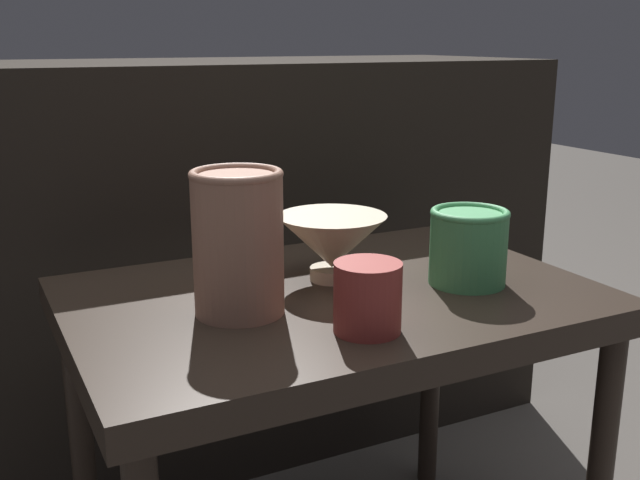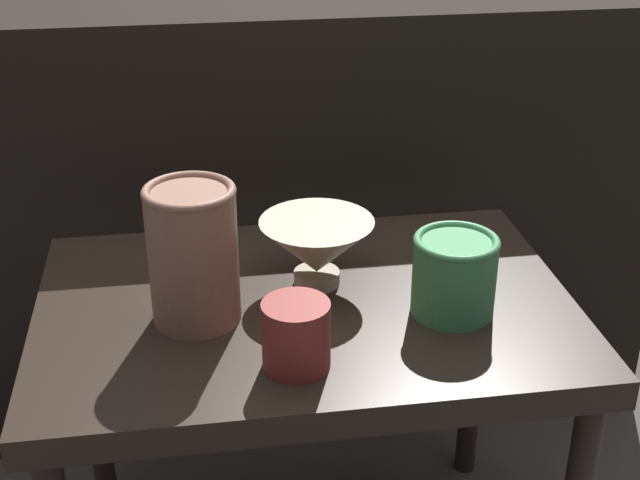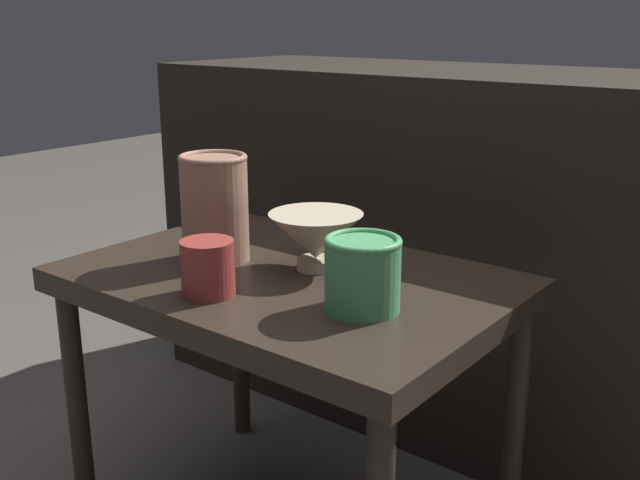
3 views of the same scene
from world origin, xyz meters
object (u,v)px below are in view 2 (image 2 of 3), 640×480
bowl (317,248)px  vase_textured_left (193,253)px  vase_colorful_right (454,274)px  cup (296,335)px

bowl → vase_textured_left: 0.18m
bowl → vase_colorful_right: vase_colorful_right is taller
vase_textured_left → vase_colorful_right: bearing=-6.0°
bowl → vase_colorful_right: bearing=-31.6°
bowl → vase_textured_left: vase_textured_left is taller
vase_textured_left → cup: vase_textured_left is taller
bowl → vase_colorful_right: 0.19m
vase_textured_left → bowl: bearing=21.7°
bowl → cup: 0.20m
bowl → vase_colorful_right: size_ratio=1.42×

